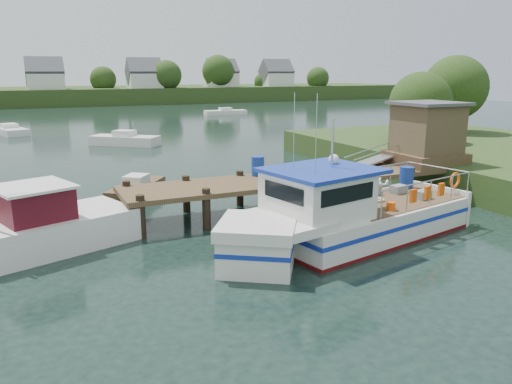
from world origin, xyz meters
name	(u,v)px	position (x,y,z in m)	size (l,w,h in m)	color
ground_plane	(262,211)	(0.00, 0.00, 0.00)	(160.00, 160.00, 0.00)	black
far_shore	(74,92)	(0.01, 82.37, 2.10)	(140.00, 42.55, 9.22)	#2D431B
dock	(386,151)	(6.51, 0.01, 2.24)	(16.60, 3.00, 4.78)	brown
lobster_boat	(345,217)	(0.83, -4.93, 0.96)	(11.08, 5.07, 5.30)	silver
work_boat	(5,236)	(-9.92, -1.56, 0.75)	(8.93, 5.13, 4.75)	silver
moored_rowboat	(137,190)	(-4.47, 4.50, 0.43)	(3.43, 4.00, 1.15)	brown
moored_far	(225,112)	(16.66, 46.89, 0.37)	(5.95, 2.47, 0.99)	silver
moored_b	(125,140)	(-1.69, 22.64, 0.46)	(5.53, 5.00, 1.23)	silver
moored_c	(373,137)	(18.27, 15.98, 0.37)	(6.60, 4.79, 1.00)	silver
moored_d	(9,130)	(-10.44, 35.07, 0.37)	(3.69, 6.26, 1.01)	silver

